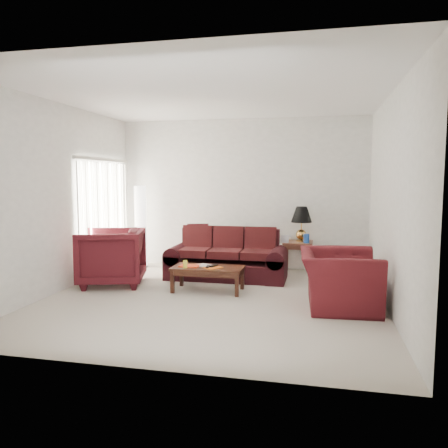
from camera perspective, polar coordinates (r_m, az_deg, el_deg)
name	(u,v)px	position (r m, az deg, el deg)	size (l,w,h in m)	color
floor	(212,299)	(6.67, -1.58, -9.76)	(5.00, 5.00, 0.00)	beige
blinds	(104,217)	(8.54, -15.40, 0.87)	(0.10, 2.00, 2.16)	silver
sofa	(227,255)	(7.90, 0.34, -4.02)	(2.14, 0.92, 0.88)	black
throw_pillow	(198,234)	(8.70, -3.43, -1.37)	(0.42, 0.12, 0.42)	black
end_table	(298,257)	(8.52, 9.60, -4.29)	(0.55, 0.55, 0.60)	#4B3219
table_lamp	(301,224)	(8.49, 10.07, 0.00)	(0.40, 0.40, 0.67)	#B78439
clock	(285,239)	(8.31, 7.96, -1.93)	(0.14, 0.05, 0.14)	silver
blue_canister	(306,238)	(8.33, 10.71, -1.86)	(0.11, 0.11, 0.17)	#173E95
picture_frame	(288,236)	(8.69, 8.41, -1.59)	(0.12, 0.02, 0.14)	silver
floor_lamp	(141,226)	(9.01, -10.84, -0.31)	(0.27, 0.27, 1.68)	white
armchair_left	(112,257)	(7.67, -14.47, -4.18)	(1.03, 1.06, 0.96)	#3F0E14
armchair_right	(339,280)	(6.38, 14.76, -7.02)	(1.22, 1.06, 0.79)	#481015
coffee_table	(208,279)	(7.07, -2.11, -7.19)	(1.13, 0.57, 0.40)	black
magazine_red	(189,266)	(7.07, -4.53, -5.48)	(0.31, 0.23, 0.02)	red
magazine_white	(204,265)	(7.10, -2.58, -5.43)	(0.27, 0.20, 0.02)	silver
magazine_orange	(213,267)	(6.94, -1.45, -5.70)	(0.26, 0.20, 0.01)	orange
remote_a	(208,266)	(6.93, -2.13, -5.56)	(0.05, 0.15, 0.02)	black
remote_b	(214,266)	(6.98, -1.34, -5.45)	(0.05, 0.19, 0.02)	black
yellow_glass	(185,264)	(6.96, -5.10, -5.24)	(0.07, 0.07, 0.12)	yellow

